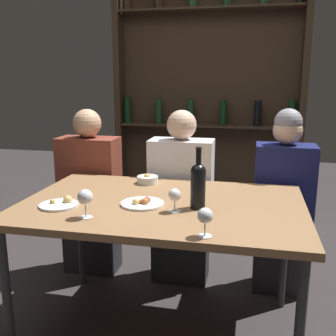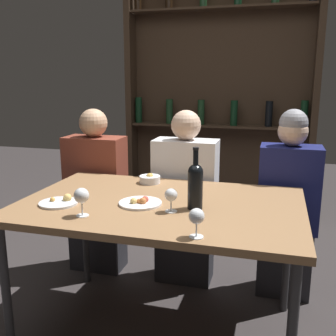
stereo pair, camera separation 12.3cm
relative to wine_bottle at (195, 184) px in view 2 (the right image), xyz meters
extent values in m
plane|color=#332D2D|center=(-0.19, 0.06, -0.90)|extent=(10.00, 10.00, 0.00)
cube|color=olive|center=(-0.19, 0.06, -0.15)|extent=(1.46, 0.95, 0.04)
cylinder|color=#2D2D30|center=(-0.86, -0.36, -0.53)|extent=(0.04, 0.04, 0.74)
cylinder|color=#2D2D30|center=(-0.86, 0.47, -0.53)|extent=(0.04, 0.04, 0.74)
cylinder|color=#2D2D30|center=(0.48, 0.47, -0.53)|extent=(0.04, 0.04, 0.74)
cube|color=#38281C|center=(-0.19, 2.08, 0.18)|extent=(1.76, 0.02, 2.17)
cube|color=#38281C|center=(-1.08, 1.97, 0.18)|extent=(0.06, 0.18, 2.17)
cube|color=#38281C|center=(0.69, 1.97, 0.18)|extent=(0.06, 0.18, 2.17)
cube|color=#38281C|center=(-0.19, 1.97, 0.05)|extent=(1.68, 0.18, 0.02)
cylinder|color=black|center=(-1.00, 1.97, 0.18)|extent=(0.07, 0.07, 0.25)
cylinder|color=#19381E|center=(-0.67, 1.98, 0.18)|extent=(0.07, 0.07, 0.24)
cylinder|color=#19381E|center=(-0.35, 1.98, 0.18)|extent=(0.07, 0.07, 0.24)
cylinder|color=black|center=(-0.03, 1.97, 0.18)|extent=(0.07, 0.07, 0.24)
cylinder|color=black|center=(0.29, 1.98, 0.17)|extent=(0.07, 0.07, 0.24)
cylinder|color=black|center=(0.60, 1.98, 0.18)|extent=(0.07, 0.07, 0.25)
cube|color=#38281C|center=(-0.19, 1.97, 1.12)|extent=(1.68, 0.18, 0.02)
cylinder|color=black|center=(0.00, 0.00, -0.03)|extent=(0.07, 0.07, 0.19)
sphere|color=black|center=(0.00, 0.00, 0.06)|extent=(0.07, 0.07, 0.07)
cylinder|color=black|center=(0.00, 0.00, 0.11)|extent=(0.03, 0.03, 0.11)
cylinder|color=black|center=(0.00, 0.00, 0.17)|extent=(0.03, 0.03, 0.01)
cylinder|color=silver|center=(-0.10, -0.08, -0.13)|extent=(0.06, 0.06, 0.00)
cylinder|color=silver|center=(-0.10, -0.08, -0.09)|extent=(0.01, 0.01, 0.06)
sphere|color=silver|center=(-0.10, -0.08, -0.04)|extent=(0.06, 0.06, 0.06)
cylinder|color=silver|center=(0.08, -0.35, -0.13)|extent=(0.06, 0.06, 0.00)
cylinder|color=silver|center=(0.08, -0.35, -0.09)|extent=(0.01, 0.01, 0.07)
sphere|color=silver|center=(0.08, -0.35, -0.04)|extent=(0.07, 0.07, 0.07)
cylinder|color=silver|center=(-0.49, -0.25, -0.13)|extent=(0.06, 0.06, 0.00)
cylinder|color=silver|center=(-0.49, -0.25, -0.09)|extent=(0.01, 0.01, 0.08)
sphere|color=silver|center=(-0.49, -0.25, -0.03)|extent=(0.07, 0.07, 0.07)
cylinder|color=white|center=(-0.28, -0.01, -0.12)|extent=(0.22, 0.22, 0.01)
sphere|color=#B74C3D|center=(-0.26, 0.01, -0.11)|extent=(0.04, 0.04, 0.04)
sphere|color=#C67038|center=(-0.29, -0.02, -0.11)|extent=(0.03, 0.03, 0.03)
sphere|color=#E5BC66|center=(-0.31, -0.03, -0.11)|extent=(0.04, 0.04, 0.04)
sphere|color=#C67038|center=(-0.26, -0.02, -0.10)|extent=(0.04, 0.04, 0.04)
cylinder|color=silver|center=(-0.69, -0.12, -0.12)|extent=(0.20, 0.20, 0.01)
sphere|color=#E5BC66|center=(-0.66, -0.09, -0.11)|extent=(0.03, 0.03, 0.03)
sphere|color=gold|center=(-0.73, -0.11, -0.11)|extent=(0.03, 0.03, 0.03)
sphere|color=#E5BC66|center=(-0.66, -0.08, -0.10)|extent=(0.04, 0.04, 0.04)
cylinder|color=white|center=(-0.37, 0.40, -0.11)|extent=(0.13, 0.13, 0.04)
sphere|color=gold|center=(-0.37, 0.40, -0.09)|extent=(0.05, 0.05, 0.05)
cube|color=#26262B|center=(-0.88, 0.69, -0.68)|extent=(0.38, 0.22, 0.45)
cube|color=brown|center=(-0.88, 0.69, -0.18)|extent=(0.42, 0.22, 0.55)
sphere|color=tan|center=(-0.88, 0.69, 0.20)|extent=(0.20, 0.20, 0.20)
cube|color=#26262B|center=(-0.21, 0.69, -0.68)|extent=(0.38, 0.22, 0.45)
cube|color=white|center=(-0.21, 0.69, -0.18)|extent=(0.43, 0.22, 0.56)
sphere|color=beige|center=(-0.21, 0.69, 0.20)|extent=(0.20, 0.20, 0.20)
cube|color=#26262B|center=(0.47, 0.69, -0.68)|extent=(0.34, 0.22, 0.45)
cube|color=navy|center=(0.47, 0.69, -0.18)|extent=(0.37, 0.22, 0.55)
sphere|color=beige|center=(0.47, 0.69, 0.18)|extent=(0.18, 0.18, 0.18)
sphere|color=gray|center=(0.47, 0.69, 0.23)|extent=(0.17, 0.17, 0.17)
camera|label=1|loc=(0.25, -1.85, 0.51)|focal=42.00mm
camera|label=2|loc=(0.37, -1.82, 0.51)|focal=42.00mm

